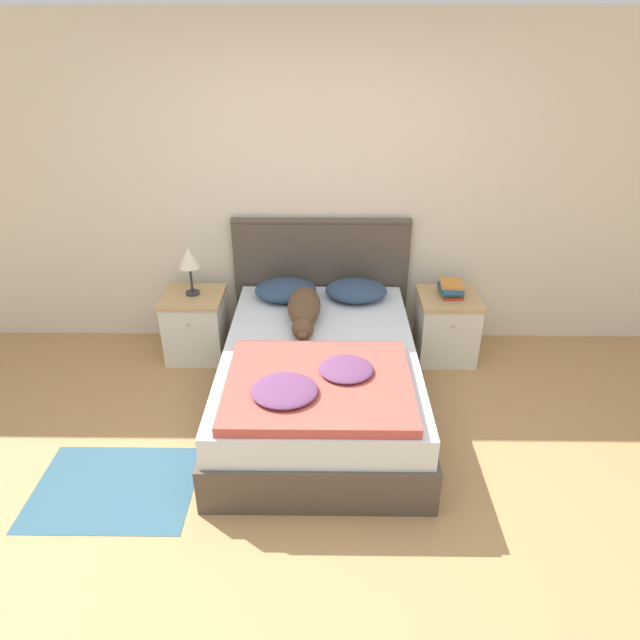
{
  "coord_description": "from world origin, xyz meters",
  "views": [
    {
      "loc": [
        0.07,
        -2.27,
        2.49
      ],
      "look_at": [
        0.03,
        1.23,
        0.61
      ],
      "focal_mm": 32.0,
      "sensor_mm": 36.0,
      "label": 1
    }
  ],
  "objects_px": {
    "book_stack": "(451,289)",
    "pillow_right": "(356,290)",
    "bed": "(320,379)",
    "table_lamp": "(189,259)",
    "nightstand_left": "(196,325)",
    "pillow_left": "(286,290)",
    "dog": "(304,309)",
    "nightstand_right": "(446,327)"
  },
  "relations": [
    {
      "from": "bed",
      "to": "pillow_right",
      "type": "relative_size",
      "value": 4.13
    },
    {
      "from": "book_stack",
      "to": "pillow_right",
      "type": "bearing_deg",
      "value": -179.61
    },
    {
      "from": "pillow_left",
      "to": "pillow_right",
      "type": "distance_m",
      "value": 0.55
    },
    {
      "from": "nightstand_right",
      "to": "table_lamp",
      "type": "xyz_separation_m",
      "value": [
        -2.03,
        0.02,
        0.56
      ]
    },
    {
      "from": "table_lamp",
      "to": "pillow_left",
      "type": "bearing_deg",
      "value": 0.28
    },
    {
      "from": "dog",
      "to": "pillow_left",
      "type": "bearing_deg",
      "value": 113.37
    },
    {
      "from": "bed",
      "to": "table_lamp",
      "type": "bearing_deg",
      "value": 143.43
    },
    {
      "from": "nightstand_right",
      "to": "dog",
      "type": "relative_size",
      "value": 0.72
    },
    {
      "from": "pillow_right",
      "to": "book_stack",
      "type": "relative_size",
      "value": 2.05
    },
    {
      "from": "nightstand_right",
      "to": "book_stack",
      "type": "bearing_deg",
      "value": 78.38
    },
    {
      "from": "bed",
      "to": "nightstand_right",
      "type": "height_order",
      "value": "nightstand_right"
    },
    {
      "from": "bed",
      "to": "table_lamp",
      "type": "distance_m",
      "value": 1.39
    },
    {
      "from": "dog",
      "to": "table_lamp",
      "type": "bearing_deg",
      "value": 157.71
    },
    {
      "from": "pillow_right",
      "to": "table_lamp",
      "type": "distance_m",
      "value": 1.31
    },
    {
      "from": "book_stack",
      "to": "pillow_left",
      "type": "bearing_deg",
      "value": -179.78
    },
    {
      "from": "pillow_left",
      "to": "pillow_right",
      "type": "xyz_separation_m",
      "value": [
        0.55,
        0.0,
        0.0
      ]
    },
    {
      "from": "nightstand_left",
      "to": "dog",
      "type": "height_order",
      "value": "dog"
    },
    {
      "from": "nightstand_left",
      "to": "dog",
      "type": "bearing_deg",
      "value": -21.06
    },
    {
      "from": "nightstand_right",
      "to": "dog",
      "type": "height_order",
      "value": "dog"
    },
    {
      "from": "pillow_left",
      "to": "book_stack",
      "type": "bearing_deg",
      "value": 0.22
    },
    {
      "from": "nightstand_right",
      "to": "table_lamp",
      "type": "distance_m",
      "value": 2.1
    },
    {
      "from": "table_lamp",
      "to": "nightstand_right",
      "type": "bearing_deg",
      "value": -0.63
    },
    {
      "from": "bed",
      "to": "nightstand_right",
      "type": "relative_size",
      "value": 3.69
    },
    {
      "from": "nightstand_left",
      "to": "table_lamp",
      "type": "xyz_separation_m",
      "value": [
        0.0,
        0.02,
        0.56
      ]
    },
    {
      "from": "nightstand_left",
      "to": "pillow_left",
      "type": "xyz_separation_m",
      "value": [
        0.74,
        0.03,
        0.31
      ]
    },
    {
      "from": "nightstand_left",
      "to": "nightstand_right",
      "type": "relative_size",
      "value": 1.0
    },
    {
      "from": "table_lamp",
      "to": "dog",
      "type": "bearing_deg",
      "value": -22.29
    },
    {
      "from": "bed",
      "to": "pillow_right",
      "type": "xyz_separation_m",
      "value": [
        0.28,
        0.75,
        0.33
      ]
    },
    {
      "from": "bed",
      "to": "pillow_left",
      "type": "height_order",
      "value": "pillow_left"
    },
    {
      "from": "pillow_left",
      "to": "table_lamp",
      "type": "relative_size",
      "value": 1.25
    },
    {
      "from": "nightstand_left",
      "to": "pillow_right",
      "type": "height_order",
      "value": "pillow_right"
    },
    {
      "from": "nightstand_right",
      "to": "nightstand_left",
      "type": "bearing_deg",
      "value": 180.0
    },
    {
      "from": "nightstand_right",
      "to": "dog",
      "type": "xyz_separation_m",
      "value": [
        -1.13,
        -0.34,
        0.33
      ]
    },
    {
      "from": "pillow_left",
      "to": "table_lamp",
      "type": "height_order",
      "value": "table_lamp"
    },
    {
      "from": "dog",
      "to": "book_stack",
      "type": "bearing_deg",
      "value": 18.3
    },
    {
      "from": "nightstand_left",
      "to": "table_lamp",
      "type": "relative_size",
      "value": 1.39
    },
    {
      "from": "book_stack",
      "to": "table_lamp",
      "type": "xyz_separation_m",
      "value": [
        -2.03,
        -0.01,
        0.24
      ]
    },
    {
      "from": "nightstand_left",
      "to": "pillow_left",
      "type": "relative_size",
      "value": 1.12
    },
    {
      "from": "bed",
      "to": "book_stack",
      "type": "height_order",
      "value": "book_stack"
    },
    {
      "from": "nightstand_right",
      "to": "pillow_left",
      "type": "bearing_deg",
      "value": 178.85
    },
    {
      "from": "nightstand_left",
      "to": "table_lamp",
      "type": "bearing_deg",
      "value": 90.0
    },
    {
      "from": "bed",
      "to": "pillow_left",
      "type": "distance_m",
      "value": 0.87
    }
  ]
}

